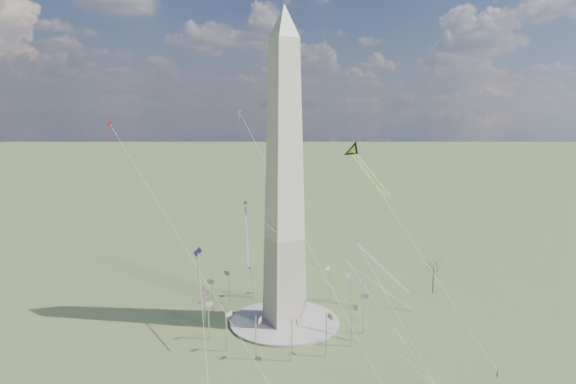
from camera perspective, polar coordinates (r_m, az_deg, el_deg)
name	(u,v)px	position (r m, az deg, el deg)	size (l,w,h in m)	color
ground	(285,323)	(174.61, -0.39, -14.32)	(2000.00, 2000.00, 0.00)	#485A2D
plaza	(285,322)	(174.45, -0.39, -14.20)	(36.00, 36.00, 0.80)	#AEA99F
washington_monument	(284,179)	(161.21, -0.41, 1.46)	(15.56, 15.56, 100.00)	#B1A694
flagpole_ring	(284,302)	(171.79, -0.39, -12.10)	(54.40, 54.40, 13.00)	silver
tree_near	(434,267)	(203.84, 15.89, -8.00)	(8.35, 8.35, 14.62)	#433728
person_east	(497,374)	(153.93, 22.22, -18.17)	(0.65, 0.43, 1.79)	gray
kite_delta_black	(355,153)	(185.73, 7.42, 4.34)	(7.89, 21.03, 17.37)	black
kite_diamond_purple	(198,255)	(163.47, -9.98, -6.92)	(1.90, 3.37, 10.65)	#3A1B7A
kite_streamer_left	(375,260)	(160.76, 9.63, -7.43)	(8.12, 18.42, 13.27)	#F74527
kite_streamer_mid	(246,224)	(155.69, -4.64, -3.59)	(9.15, 21.20, 15.25)	#F74527
kite_streamer_right	(368,277)	(187.26, 8.85, -9.29)	(17.68, 19.07, 16.89)	#F74527
kite_small_red	(110,125)	(177.19, -19.21, 7.06)	(1.70, 1.72, 4.94)	red
kite_small_white	(239,113)	(208.72, -5.45, 8.76)	(1.33, 2.08, 4.60)	silver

